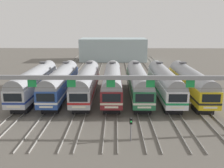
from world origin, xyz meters
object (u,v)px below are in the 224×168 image
at_px(commuter_train_maroon, 112,81).
at_px(yard_signal_mast, 131,125).
at_px(commuter_train_white, 164,82).
at_px(catenary_gantry, 111,85).
at_px(commuter_train_blue, 61,81).
at_px(commuter_train_stainless, 86,81).
at_px(commuter_train_yellow, 190,82).
at_px(commuter_train_silver, 35,81).
at_px(commuter_train_green, 138,81).

xyz_separation_m(commuter_train_maroon, yard_signal_mast, (2.05, -15.24, -0.92)).
xyz_separation_m(commuter_train_white, catenary_gantry, (-8.21, -13.50, 2.75)).
xyz_separation_m(commuter_train_blue, commuter_train_white, (16.42, 0.00, 0.00)).
bearing_deg(commuter_train_blue, commuter_train_white, 0.00).
bearing_deg(catenary_gantry, commuter_train_stainless, 106.92).
xyz_separation_m(commuter_train_yellow, catenary_gantry, (-12.32, -13.50, 2.75)).
height_order(commuter_train_stainless, commuter_train_white, same).
bearing_deg(commuter_train_silver, commuter_train_white, 0.00).
height_order(commuter_train_yellow, catenary_gantry, catenary_gantry).
height_order(commuter_train_blue, yard_signal_mast, commuter_train_blue).
relative_size(commuter_train_blue, commuter_train_yellow, 1.00).
relative_size(commuter_train_maroon, commuter_train_green, 1.00).
height_order(commuter_train_silver, commuter_train_stainless, same).
distance_m(commuter_train_stainless, catenary_gantry, 14.37).
xyz_separation_m(commuter_train_silver, commuter_train_stainless, (8.21, 0.00, 0.00)).
bearing_deg(commuter_train_yellow, commuter_train_stainless, 180.00).
bearing_deg(commuter_train_maroon, commuter_train_green, 0.00).
distance_m(commuter_train_maroon, commuter_train_green, 4.11).
xyz_separation_m(commuter_train_blue, catenary_gantry, (8.21, -13.50, 2.75)).
xyz_separation_m(commuter_train_yellow, yard_signal_mast, (-10.27, -15.24, -0.92)).
xyz_separation_m(commuter_train_blue, commuter_train_yellow, (20.53, 0.00, 0.00)).
relative_size(commuter_train_silver, commuter_train_maroon, 1.00).
bearing_deg(commuter_train_blue, commuter_train_stainless, 0.00).
distance_m(commuter_train_stainless, commuter_train_white, 12.32).
bearing_deg(commuter_train_silver, catenary_gantry, -47.62).
xyz_separation_m(commuter_train_blue, commuter_train_maroon, (8.21, 0.00, 0.00)).
bearing_deg(commuter_train_stainless, commuter_train_silver, 180.00).
height_order(commuter_train_stainless, commuter_train_yellow, same).
distance_m(commuter_train_white, yard_signal_mast, 16.46).
distance_m(commuter_train_silver, commuter_train_green, 16.42).
relative_size(commuter_train_green, yard_signal_mast, 7.17).
bearing_deg(catenary_gantry, yard_signal_mast, -40.27).
height_order(commuter_train_white, yard_signal_mast, commuter_train_white).
distance_m(commuter_train_blue, commuter_train_green, 12.32).
distance_m(commuter_train_white, catenary_gantry, 16.04).
bearing_deg(commuter_train_green, commuter_train_silver, 180.00).
xyz_separation_m(commuter_train_green, catenary_gantry, (-4.11, -13.50, 2.75)).
height_order(commuter_train_silver, commuter_train_green, same).
bearing_deg(commuter_train_yellow, commuter_train_white, 180.00).
bearing_deg(commuter_train_stainless, commuter_train_yellow, 0.00).
bearing_deg(commuter_train_maroon, commuter_train_blue, 180.00).
bearing_deg(catenary_gantry, commuter_train_maroon, 90.00).
distance_m(commuter_train_silver, commuter_train_yellow, 24.64).
bearing_deg(commuter_train_maroon, commuter_train_yellow, 0.00).
distance_m(commuter_train_silver, yard_signal_mast, 20.97).
bearing_deg(commuter_train_stainless, commuter_train_blue, 180.00).
xyz_separation_m(commuter_train_maroon, commuter_train_white, (8.21, 0.00, 0.00)).
xyz_separation_m(commuter_train_maroon, commuter_train_green, (4.11, 0.00, 0.00)).
bearing_deg(catenary_gantry, commuter_train_yellow, 47.62).
bearing_deg(commuter_train_yellow, catenary_gantry, -132.38).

